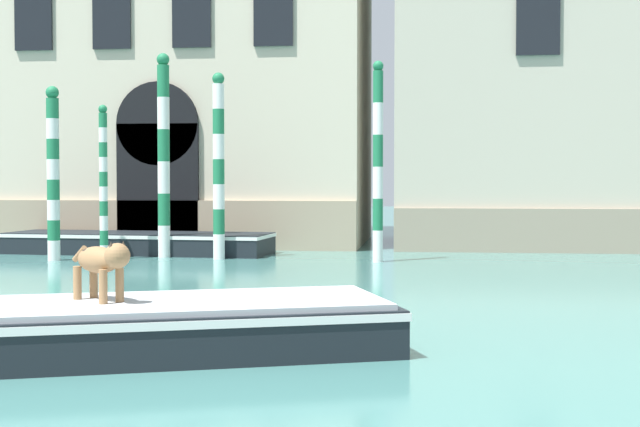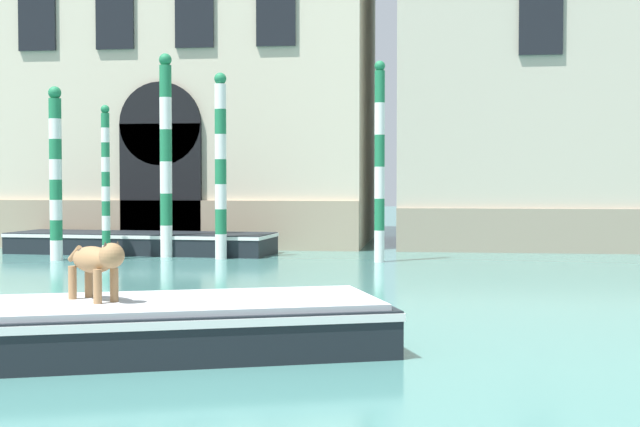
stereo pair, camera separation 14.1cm
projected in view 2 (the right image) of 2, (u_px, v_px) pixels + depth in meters
The scene contains 8 objects.
boat_foreground at pixel (50, 329), 8.90m from camera, with size 7.08×4.07×0.54m.
dog_on_deck at pixel (96, 261), 9.04m from camera, with size 0.80×0.65×0.63m.
boat_moored_near_palazzo at pixel (141, 242), 21.69m from camera, with size 6.58×2.30×0.51m.
mooring_pole_0 at pixel (56, 173), 19.72m from camera, with size 0.29×0.29×3.86m.
mooring_pole_1 at pixel (106, 182), 19.92m from camera, with size 0.19×0.19×3.46m.
mooring_pole_3 at pixel (221, 165), 20.08m from camera, with size 0.27×0.27×4.20m.
mooring_pole_4 at pixel (166, 155), 20.52m from camera, with size 0.29×0.29×4.70m.
mooring_pole_5 at pixel (380, 161), 19.28m from camera, with size 0.23×0.23×4.36m.
Camera 2 is at (7.41, -1.56, 1.77)m, focal length 50.00 mm.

